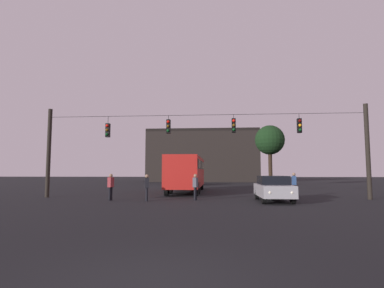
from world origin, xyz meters
The scene contains 11 objects.
ground_plane centered at (0.00, 24.50, 0.00)m, with size 168.00×168.00×0.00m, color black.
overhead_signal_span centered at (-0.01, 15.91, 3.62)m, with size 21.72×0.44×6.19m.
city_bus centered at (-1.62, 22.31, 1.87)m, with size 2.57×11.00×3.00m.
car_near_right centered at (4.36, 14.14, 0.80)m, with size 1.83×4.35×1.52m.
car_far_left centered at (-2.10, 37.47, 0.80)m, with size 2.12×4.44×1.52m.
pedestrian_crossing_left centered at (-0.33, 14.56, 0.91)m, with size 0.33×0.41×1.62m.
pedestrian_crossing_center centered at (-3.23, 13.76, 0.90)m, with size 0.34×0.41×1.60m.
pedestrian_crossing_right centered at (6.45, 17.73, 0.96)m, with size 0.24×0.36×1.70m.
pedestrian_near_bus centered at (-5.55, 14.01, 0.92)m, with size 0.33×0.41×1.64m.
corner_building centered at (-1.57, 52.90, 4.69)m, with size 19.91×8.24×9.37m.
tree_left_silhouette centered at (7.69, 35.02, 5.73)m, with size 3.72×3.72×7.66m.
Camera 1 is at (1.04, -5.00, 1.75)m, focal length 29.24 mm.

